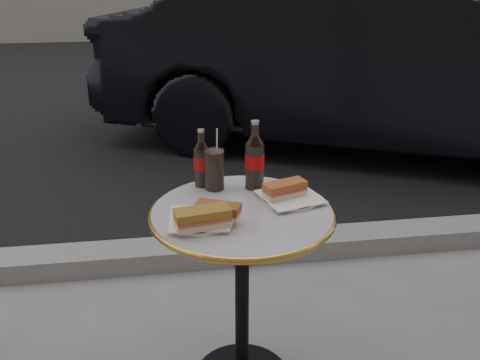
{
  "coord_description": "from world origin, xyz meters",
  "views": [
    {
      "loc": [
        -0.24,
        -1.57,
        1.51
      ],
      "look_at": [
        0.0,
        0.05,
        0.82
      ],
      "focal_mm": 40.0,
      "sensor_mm": 36.0,
      "label": 1
    }
  ],
  "objects": [
    {
      "name": "curb",
      "position": [
        0.0,
        0.9,
        0.05
      ],
      "size": [
        40.0,
        0.2,
        0.12
      ],
      "primitive_type": "cube",
      "color": "gray",
      "rests_on": "ground"
    },
    {
      "name": "cola_bottle_right",
      "position": [
        0.07,
        0.18,
        0.86
      ],
      "size": [
        0.09,
        0.09,
        0.25
      ],
      "primitive_type": null,
      "rotation": [
        0.0,
        0.0,
        0.4
      ],
      "color": "black",
      "rests_on": "bistro_table"
    },
    {
      "name": "cola_bottle_left",
      "position": [
        -0.11,
        0.23,
        0.84
      ],
      "size": [
        0.08,
        0.08,
        0.22
      ],
      "primitive_type": null,
      "rotation": [
        0.0,
        0.0,
        0.29
      ],
      "color": "black",
      "rests_on": "bistro_table"
    },
    {
      "name": "plate_left",
      "position": [
        -0.15,
        -0.06,
        0.74
      ],
      "size": [
        0.24,
        0.24,
        0.01
      ],
      "primitive_type": "cylinder",
      "rotation": [
        0.0,
        0.0,
        -0.26
      ],
      "color": "white",
      "rests_on": "bistro_table"
    },
    {
      "name": "plate_right",
      "position": [
        0.18,
        0.05,
        0.74
      ],
      "size": [
        0.22,
        0.22,
        0.01
      ],
      "primitive_type": "cylinder",
      "rotation": [
        0.0,
        0.0,
        0.09
      ],
      "color": "silver",
      "rests_on": "bistro_table"
    },
    {
      "name": "sandwich_left_a",
      "position": [
        -0.14,
        -0.12,
        0.77
      ],
      "size": [
        0.18,
        0.11,
        0.06
      ],
      "primitive_type": "cube",
      "rotation": [
        0.0,
        0.0,
        0.18
      ],
      "color": "#A16F28",
      "rests_on": "plate_left"
    },
    {
      "name": "bistro_table",
      "position": [
        0.0,
        0.0,
        0.37
      ],
      "size": [
        0.62,
        0.62,
        0.73
      ],
      "primitive_type": null,
      "color": "#BAB2C4",
      "rests_on": "ground"
    },
    {
      "name": "parked_car",
      "position": [
        1.52,
        2.6,
        0.74
      ],
      "size": [
        3.27,
        4.73,
        1.48
      ],
      "primitive_type": "imported",
      "rotation": [
        0.0,
        0.0,
        1.15
      ],
      "color": "black",
      "rests_on": "ground"
    },
    {
      "name": "sandwich_left_b",
      "position": [
        -0.09,
        -0.07,
        0.77
      ],
      "size": [
        0.15,
        0.12,
        0.05
      ],
      "primitive_type": "cube",
      "rotation": [
        0.0,
        0.0,
        -0.42
      ],
      "color": "brown",
      "rests_on": "plate_left"
    },
    {
      "name": "cola_glass",
      "position": [
        -0.07,
        0.19,
        0.81
      ],
      "size": [
        0.09,
        0.09,
        0.15
      ],
      "primitive_type": "cylinder",
      "rotation": [
        0.0,
        0.0,
        0.36
      ],
      "color": "black",
      "rests_on": "bistro_table"
    },
    {
      "name": "asphalt_road",
      "position": [
        0.0,
        5.0,
        0.0
      ],
      "size": [
        40.0,
        8.0,
        0.0
      ],
      "primitive_type": "cube",
      "color": "black",
      "rests_on": "ground"
    },
    {
      "name": "sandwich_right",
      "position": [
        0.16,
        0.06,
        0.77
      ],
      "size": [
        0.16,
        0.11,
        0.05
      ],
      "primitive_type": "cube",
      "rotation": [
        0.0,
        0.0,
        0.34
      ],
      "color": "#AD592C",
      "rests_on": "plate_right"
    }
  ]
}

